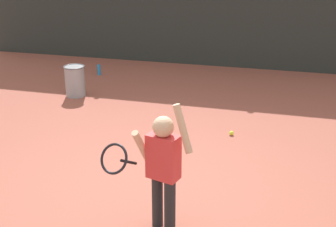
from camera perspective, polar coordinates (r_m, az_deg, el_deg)
ground_plane at (r=5.39m, az=-2.85°, el=-9.09°), size 20.00×20.00×0.00m
tennis_player at (r=4.30m, az=-0.84°, el=-6.37°), size 0.83×0.57×1.35m
ball_hopper at (r=8.46m, az=-11.57°, el=4.06°), size 0.38×0.38×0.56m
water_bottle at (r=9.75m, az=-8.64°, el=5.43°), size 0.07×0.07×0.22m
tennis_ball_3 at (r=6.75m, az=7.95°, el=-2.45°), size 0.07×0.07×0.07m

